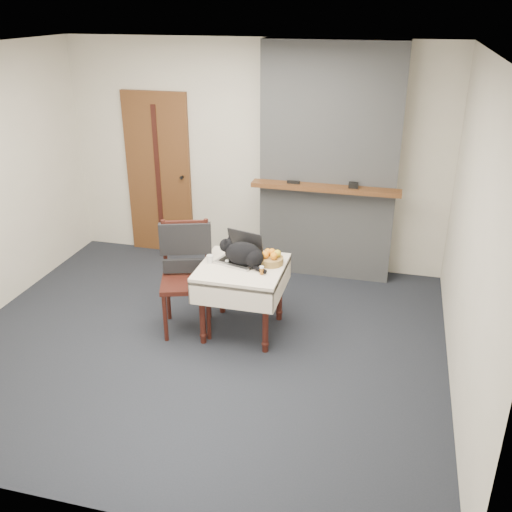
{
  "coord_description": "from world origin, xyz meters",
  "views": [
    {
      "loc": [
        1.64,
        -4.31,
        2.95
      ],
      "look_at": [
        0.47,
        0.26,
        0.84
      ],
      "focal_mm": 40.0,
      "sensor_mm": 36.0,
      "label": 1
    }
  ],
  "objects_px": {
    "laptop": "(241,254)",
    "chair": "(186,261)",
    "cat": "(244,254)",
    "fruit_basket": "(271,258)",
    "door": "(159,175)",
    "pill_bottle": "(262,270)",
    "side_table": "(242,277)",
    "cream_jar": "(210,259)"
  },
  "relations": [
    {
      "from": "pill_bottle",
      "to": "fruit_basket",
      "type": "xyz_separation_m",
      "value": [
        0.03,
        0.24,
        0.01
      ]
    },
    {
      "from": "pill_bottle",
      "to": "chair",
      "type": "bearing_deg",
      "value": 169.86
    },
    {
      "from": "door",
      "to": "cream_jar",
      "type": "bearing_deg",
      "value": -53.98
    },
    {
      "from": "side_table",
      "to": "cat",
      "type": "distance_m",
      "value": 0.22
    },
    {
      "from": "door",
      "to": "side_table",
      "type": "relative_size",
      "value": 2.56
    },
    {
      "from": "fruit_basket",
      "to": "chair",
      "type": "bearing_deg",
      "value": -172.71
    },
    {
      "from": "pill_bottle",
      "to": "door",
      "type": "bearing_deg",
      "value": 134.18
    },
    {
      "from": "side_table",
      "to": "cat",
      "type": "bearing_deg",
      "value": 53.32
    },
    {
      "from": "side_table",
      "to": "pill_bottle",
      "type": "xyz_separation_m",
      "value": [
        0.22,
        -0.13,
        0.15
      ]
    },
    {
      "from": "cat",
      "to": "cream_jar",
      "type": "height_order",
      "value": "cat"
    },
    {
      "from": "cat",
      "to": "pill_bottle",
      "type": "relative_size",
      "value": 6.46
    },
    {
      "from": "fruit_basket",
      "to": "cat",
      "type": "bearing_deg",
      "value": -159.06
    },
    {
      "from": "laptop",
      "to": "fruit_basket",
      "type": "height_order",
      "value": "laptop"
    },
    {
      "from": "door",
      "to": "laptop",
      "type": "relative_size",
      "value": 4.53
    },
    {
      "from": "pill_bottle",
      "to": "chair",
      "type": "xyz_separation_m",
      "value": [
        -0.78,
        0.14,
        -0.06
      ]
    },
    {
      "from": "cream_jar",
      "to": "side_table",
      "type": "bearing_deg",
      "value": 1.04
    },
    {
      "from": "cream_jar",
      "to": "chair",
      "type": "xyz_separation_m",
      "value": [
        -0.25,
        0.01,
        -0.06
      ]
    },
    {
      "from": "laptop",
      "to": "chair",
      "type": "relative_size",
      "value": 0.41
    },
    {
      "from": "cream_jar",
      "to": "pill_bottle",
      "type": "xyz_separation_m",
      "value": [
        0.53,
        -0.13,
        0.0
      ]
    },
    {
      "from": "cat",
      "to": "chair",
      "type": "xyz_separation_m",
      "value": [
        -0.57,
        -0.01,
        -0.13
      ]
    },
    {
      "from": "cat",
      "to": "cream_jar",
      "type": "distance_m",
      "value": 0.34
    },
    {
      "from": "pill_bottle",
      "to": "fruit_basket",
      "type": "relative_size",
      "value": 0.33
    },
    {
      "from": "chair",
      "to": "door",
      "type": "bearing_deg",
      "value": 101.93
    },
    {
      "from": "cream_jar",
      "to": "fruit_basket",
      "type": "bearing_deg",
      "value": 11.85
    },
    {
      "from": "side_table",
      "to": "chair",
      "type": "xyz_separation_m",
      "value": [
        -0.56,
        0.01,
        0.09
      ]
    },
    {
      "from": "cat",
      "to": "laptop",
      "type": "bearing_deg",
      "value": 133.86
    },
    {
      "from": "cat",
      "to": "fruit_basket",
      "type": "xyz_separation_m",
      "value": [
        0.23,
        0.09,
        -0.06
      ]
    },
    {
      "from": "cream_jar",
      "to": "fruit_basket",
      "type": "distance_m",
      "value": 0.57
    },
    {
      "from": "cream_jar",
      "to": "cat",
      "type": "bearing_deg",
      "value": 4.92
    },
    {
      "from": "cat",
      "to": "pill_bottle",
      "type": "xyz_separation_m",
      "value": [
        0.2,
        -0.15,
        -0.07
      ]
    },
    {
      "from": "fruit_basket",
      "to": "pill_bottle",
      "type": "bearing_deg",
      "value": -96.82
    },
    {
      "from": "side_table",
      "to": "chair",
      "type": "relative_size",
      "value": 0.73
    },
    {
      "from": "door",
      "to": "cat",
      "type": "relative_size",
      "value": 3.95
    },
    {
      "from": "door",
      "to": "cat",
      "type": "xyz_separation_m",
      "value": [
        1.54,
        -1.65,
        -0.19
      ]
    },
    {
      "from": "pill_bottle",
      "to": "side_table",
      "type": "bearing_deg",
      "value": 149.42
    },
    {
      "from": "cat",
      "to": "side_table",
      "type": "bearing_deg",
      "value": -116.84
    },
    {
      "from": "laptop",
      "to": "cream_jar",
      "type": "distance_m",
      "value": 0.29
    },
    {
      "from": "cream_jar",
      "to": "chair",
      "type": "bearing_deg",
      "value": 176.75
    },
    {
      "from": "pill_bottle",
      "to": "cream_jar",
      "type": "bearing_deg",
      "value": 166.72
    },
    {
      "from": "cream_jar",
      "to": "chair",
      "type": "height_order",
      "value": "chair"
    },
    {
      "from": "side_table",
      "to": "fruit_basket",
      "type": "bearing_deg",
      "value": 24.07
    },
    {
      "from": "door",
      "to": "pill_bottle",
      "type": "xyz_separation_m",
      "value": [
        1.75,
        -1.8,
        -0.26
      ]
    }
  ]
}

